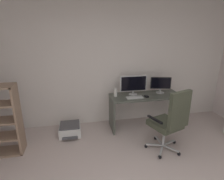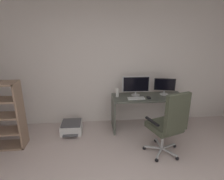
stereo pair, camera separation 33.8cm
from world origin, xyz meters
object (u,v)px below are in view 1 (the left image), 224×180
(monitor_secondary, at_px, (161,84))
(keyboard, at_px, (135,97))
(computer_mouse, at_px, (147,96))
(office_chair, at_px, (171,120))
(printer, at_px, (70,129))
(desk, at_px, (145,103))
(desktop_speaker, at_px, (115,93))
(monitor_main, at_px, (133,84))

(monitor_secondary, relative_size, keyboard, 1.27)
(computer_mouse, xyz_separation_m, office_chair, (0.10, -0.85, -0.12))
(monitor_secondary, distance_m, printer, 2.15)
(desk, relative_size, desktop_speaker, 8.84)
(monitor_secondary, distance_m, desktop_speaker, 1.02)
(desktop_speaker, distance_m, printer, 1.20)
(keyboard, height_order, printer, keyboard)
(keyboard, bearing_deg, monitor_secondary, 16.72)
(keyboard, xyz_separation_m, desktop_speaker, (-0.36, 0.16, 0.07))
(desk, height_order, monitor_secondary, monitor_secondary)
(printer, bearing_deg, desktop_speaker, 4.74)
(desk, distance_m, office_chair, 0.98)
(computer_mouse, relative_size, printer, 0.20)
(keyboard, bearing_deg, monitor_main, 80.38)
(desk, bearing_deg, computer_mouse, -102.89)
(keyboard, distance_m, printer, 1.48)
(desk, height_order, printer, desk)
(monitor_secondary, xyz_separation_m, printer, (-1.98, -0.13, -0.83))
(keyboard, relative_size, computer_mouse, 3.40)
(desk, xyz_separation_m, monitor_secondary, (0.36, 0.09, 0.39))
(printer, bearing_deg, office_chair, -28.89)
(monitor_secondary, height_order, office_chair, office_chair)
(desktop_speaker, bearing_deg, printer, -175.26)
(printer, bearing_deg, desk, 1.47)
(desk, relative_size, keyboard, 4.42)
(monitor_main, distance_m, computer_mouse, 0.37)
(computer_mouse, bearing_deg, desktop_speaker, 162.27)
(keyboard, relative_size, printer, 0.67)
(computer_mouse, bearing_deg, printer, 173.83)
(monitor_secondary, distance_m, office_chair, 1.14)
(computer_mouse, bearing_deg, office_chair, -86.64)
(monitor_secondary, bearing_deg, office_chair, -105.44)
(monitor_main, bearing_deg, desk, -18.82)
(office_chair, height_order, printer, office_chair)
(monitor_secondary, relative_size, printer, 0.85)
(monitor_main, xyz_separation_m, office_chair, (0.32, -1.06, -0.34))
(monitor_secondary, relative_size, computer_mouse, 4.32)
(printer, bearing_deg, monitor_main, 5.35)
(monitor_secondary, bearing_deg, desk, -166.65)
(monitor_main, bearing_deg, office_chair, -72.95)
(desk, relative_size, computer_mouse, 15.03)
(computer_mouse, bearing_deg, desk, 73.82)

